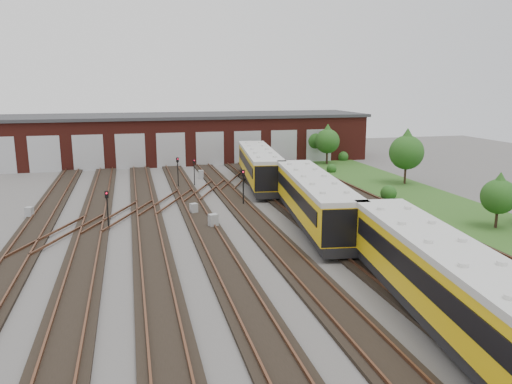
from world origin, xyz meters
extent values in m
plane|color=#4D4A48|center=(0.00, 0.00, 0.00)|extent=(120.00, 120.00, 0.00)
cube|color=black|center=(-14.00, 0.00, 0.09)|extent=(2.40, 70.00, 0.18)
cube|color=brown|center=(-13.28, 0.00, 0.26)|extent=(0.10, 70.00, 0.15)
cube|color=black|center=(-10.00, 0.00, 0.09)|extent=(2.40, 70.00, 0.18)
cube|color=brown|center=(-10.72, 0.00, 0.26)|extent=(0.10, 70.00, 0.15)
cube|color=brown|center=(-9.28, 0.00, 0.26)|extent=(0.10, 70.00, 0.15)
cube|color=black|center=(-6.00, 0.00, 0.09)|extent=(2.40, 70.00, 0.18)
cube|color=brown|center=(-6.72, 0.00, 0.26)|extent=(0.10, 70.00, 0.15)
cube|color=brown|center=(-5.28, 0.00, 0.26)|extent=(0.10, 70.00, 0.15)
cube|color=black|center=(-2.00, 0.00, 0.09)|extent=(2.40, 70.00, 0.18)
cube|color=brown|center=(-2.72, 0.00, 0.26)|extent=(0.10, 70.00, 0.15)
cube|color=brown|center=(-1.28, 0.00, 0.26)|extent=(0.10, 70.00, 0.15)
cube|color=black|center=(2.00, 0.00, 0.09)|extent=(2.40, 70.00, 0.18)
cube|color=brown|center=(1.28, 0.00, 0.26)|extent=(0.10, 70.00, 0.15)
cube|color=brown|center=(2.72, 0.00, 0.26)|extent=(0.10, 70.00, 0.15)
cube|color=black|center=(6.00, 0.00, 0.09)|extent=(2.40, 70.00, 0.18)
cube|color=brown|center=(5.28, 0.00, 0.26)|extent=(0.10, 70.00, 0.15)
cube|color=brown|center=(6.72, 0.00, 0.26)|extent=(0.10, 70.00, 0.15)
cube|color=black|center=(10.00, 0.00, 0.09)|extent=(2.40, 70.00, 0.18)
cube|color=brown|center=(9.28, 0.00, 0.26)|extent=(0.10, 70.00, 0.15)
cube|color=brown|center=(10.72, 0.00, 0.26)|extent=(0.10, 70.00, 0.15)
cube|color=black|center=(14.00, 0.00, 0.09)|extent=(2.40, 70.00, 0.18)
cube|color=brown|center=(13.28, 0.00, 0.26)|extent=(0.10, 70.00, 0.15)
cube|color=brown|center=(14.72, 0.00, 0.26)|extent=(0.10, 70.00, 0.15)
cube|color=brown|center=(-8.00, 10.00, 0.26)|extent=(5.40, 9.62, 0.15)
cube|color=brown|center=(-4.00, 14.00, 0.26)|extent=(5.40, 9.62, 0.15)
cube|color=brown|center=(0.00, 18.00, 0.26)|extent=(5.40, 9.62, 0.15)
cube|color=brown|center=(-12.00, 6.00, 0.26)|extent=(5.40, 9.62, 0.15)
cube|color=brown|center=(4.00, 22.00, 0.26)|extent=(5.40, 9.62, 0.15)
cube|color=#541B15|center=(0.00, 40.00, 3.00)|extent=(50.00, 12.00, 6.00)
cube|color=#323235|center=(0.00, 40.00, 6.15)|extent=(51.00, 12.50, 0.40)
cube|color=#B0B1B5|center=(-17.00, 33.98, 2.20)|extent=(3.60, 0.12, 4.40)
cube|color=#B0B1B5|center=(-12.00, 33.98, 2.20)|extent=(3.60, 0.12, 4.40)
cube|color=#B0B1B5|center=(-7.00, 33.98, 2.20)|extent=(3.60, 0.12, 4.40)
cube|color=#B0B1B5|center=(-2.00, 33.98, 2.20)|extent=(3.60, 0.12, 4.40)
cube|color=#B0B1B5|center=(3.00, 33.98, 2.20)|extent=(3.60, 0.12, 4.40)
cube|color=#B0B1B5|center=(8.00, 33.98, 2.20)|extent=(3.60, 0.12, 4.40)
cube|color=#B0B1B5|center=(13.00, 33.98, 2.20)|extent=(3.60, 0.12, 4.40)
cube|color=#B0B1B5|center=(18.00, 33.98, 2.20)|extent=(3.60, 0.12, 4.40)
cube|color=#224416|center=(19.00, 10.00, 0.03)|extent=(8.00, 55.00, 0.05)
cube|color=black|center=(6.00, -11.76, 0.66)|extent=(4.71, 16.68, 0.66)
cube|color=#D79C0B|center=(6.00, -11.76, 2.20)|extent=(5.04, 16.72, 2.42)
cube|color=silver|center=(6.00, -11.76, 3.57)|extent=(5.15, 16.74, 0.33)
cube|color=black|center=(4.56, -11.56, 2.47)|extent=(2.01, 14.39, 0.93)
cube|color=black|center=(7.44, -11.95, 2.47)|extent=(2.01, 14.39, 0.93)
cube|color=black|center=(6.00, 4.24, 0.66)|extent=(4.71, 16.68, 0.66)
cube|color=#D79C0B|center=(6.00, 4.24, 2.20)|extent=(5.04, 16.72, 2.42)
cube|color=silver|center=(6.00, 4.24, 3.57)|extent=(5.15, 16.74, 0.33)
cube|color=black|center=(4.56, 4.44, 2.47)|extent=(2.01, 14.39, 0.93)
cube|color=black|center=(7.44, 4.05, 2.47)|extent=(2.01, 14.39, 0.93)
cube|color=black|center=(6.00, 20.24, 0.66)|extent=(4.71, 16.68, 0.66)
cube|color=#D79C0B|center=(6.00, 20.24, 2.20)|extent=(5.04, 16.72, 2.42)
cube|color=silver|center=(6.00, 20.24, 3.57)|extent=(5.15, 16.74, 0.33)
cube|color=black|center=(4.56, 20.44, 2.47)|extent=(2.01, 14.39, 0.93)
cube|color=black|center=(7.44, 20.05, 2.47)|extent=(2.01, 14.39, 0.93)
cylinder|color=black|center=(-8.82, 6.68, 1.22)|extent=(0.10, 0.10, 2.43)
cube|color=black|center=(-8.82, 6.68, 2.69)|extent=(0.27, 0.17, 0.51)
sphere|color=red|center=(-8.82, 6.57, 2.79)|extent=(0.12, 0.12, 0.12)
cylinder|color=black|center=(-0.63, 21.74, 1.17)|extent=(0.09, 0.09, 2.33)
cube|color=black|center=(-0.63, 21.74, 2.55)|extent=(0.25, 0.20, 0.44)
sphere|color=red|center=(-0.63, 21.66, 2.63)|extent=(0.10, 0.10, 0.10)
cylinder|color=black|center=(-2.42, 20.74, 1.33)|extent=(0.10, 0.10, 2.66)
cube|color=black|center=(-2.42, 20.74, 2.90)|extent=(0.27, 0.21, 0.49)
sphere|color=red|center=(-2.42, 20.64, 3.00)|extent=(0.12, 0.12, 0.12)
cylinder|color=black|center=(2.35, 11.66, 1.31)|extent=(0.11, 0.11, 2.62)
cube|color=black|center=(2.35, 11.66, 2.90)|extent=(0.31, 0.23, 0.57)
sphere|color=red|center=(2.35, 11.54, 3.02)|extent=(0.14, 0.14, 0.14)
cube|color=#929597|center=(-15.00, 11.72, 0.46)|extent=(0.68, 0.63, 0.91)
cube|color=#929597|center=(-2.23, 9.73, 0.46)|extent=(0.69, 0.64, 0.92)
cube|color=#929597|center=(-1.34, 5.46, 0.53)|extent=(0.76, 0.69, 1.06)
cube|color=#929597|center=(0.58, 25.39, 0.46)|extent=(0.63, 0.55, 0.93)
cube|color=#929597|center=(11.21, 17.38, 0.50)|extent=(0.70, 0.63, 1.00)
cylinder|color=black|center=(17.48, 35.00, 0.78)|extent=(0.21, 0.21, 1.55)
sphere|color=#174413|center=(17.48, 35.00, 2.84)|extent=(3.02, 3.02, 3.02)
cone|color=#174413|center=(17.48, 35.00, 3.92)|extent=(2.59, 2.59, 2.15)
cylinder|color=black|center=(18.29, 31.69, 0.83)|extent=(0.26, 0.26, 1.66)
sphere|color=#174413|center=(18.29, 31.69, 3.04)|extent=(3.22, 3.22, 3.22)
cone|color=#174413|center=(18.29, 31.69, 4.19)|extent=(2.76, 2.76, 2.30)
cylinder|color=black|center=(21.10, 16.82, 0.93)|extent=(0.23, 0.23, 1.85)
sphere|color=#174413|center=(21.10, 16.82, 3.40)|extent=(3.60, 3.60, 3.60)
cone|color=#174413|center=(21.10, 16.82, 4.68)|extent=(3.09, 3.09, 2.57)
cylinder|color=black|center=(18.83, 0.26, 0.66)|extent=(0.20, 0.20, 1.31)
sphere|color=#174413|center=(18.83, 0.26, 2.41)|extent=(2.55, 2.55, 2.55)
cone|color=#174413|center=(18.83, 0.26, 3.32)|extent=(2.19, 2.19, 1.82)
sphere|color=#174413|center=(16.00, 11.01, 0.75)|extent=(1.50, 1.50, 1.50)
sphere|color=#174413|center=(16.39, 25.52, 0.60)|extent=(1.20, 1.20, 1.20)
sphere|color=#174413|center=(21.66, 34.06, 0.75)|extent=(1.50, 1.50, 1.50)
camera|label=1|loc=(-6.98, -29.68, 10.41)|focal=35.00mm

